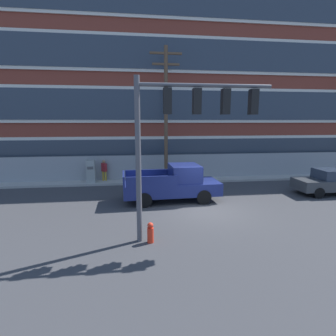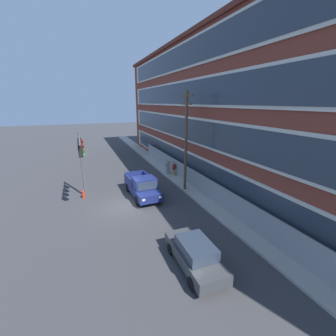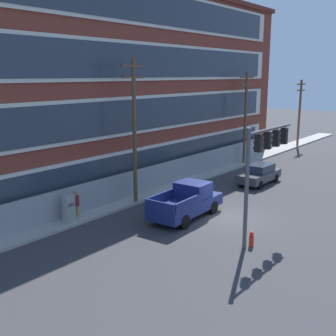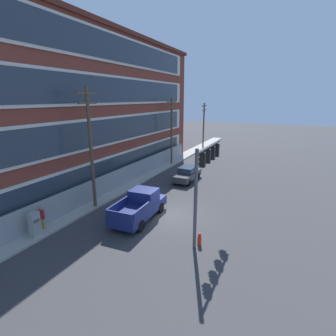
{
  "view_description": "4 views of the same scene",
  "coord_description": "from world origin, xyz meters",
  "px_view_note": "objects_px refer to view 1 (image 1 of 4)",
  "views": [
    {
      "loc": [
        -3.63,
        -12.27,
        4.45
      ],
      "look_at": [
        -1.54,
        4.05,
        1.52
      ],
      "focal_mm": 28.0,
      "sensor_mm": 36.0,
      "label": 1
    },
    {
      "loc": [
        17.3,
        -2.86,
        8.46
      ],
      "look_at": [
        1.96,
        3.17,
        3.6
      ],
      "focal_mm": 24.0,
      "sensor_mm": 36.0,
      "label": 2
    },
    {
      "loc": [
        -21.32,
        -12.01,
        8.46
      ],
      "look_at": [
        -3.35,
        2.01,
        3.37
      ],
      "focal_mm": 45.0,
      "sensor_mm": 36.0,
      "label": 3
    },
    {
      "loc": [
        -16.76,
        -7.38,
        8.63
      ],
      "look_at": [
        2.34,
        1.53,
        2.99
      ],
      "focal_mm": 28.0,
      "sensor_mm": 36.0,
      "label": 4
    }
  ],
  "objects_px": {
    "electrical_cabinet": "(91,172)",
    "pedestrian_near_cabinet": "(104,170)",
    "pickup_truck_navy": "(174,184)",
    "sedan_dark_grey": "(332,181)",
    "fire_hydrant": "(150,233)",
    "utility_pole_near_corner": "(166,111)",
    "traffic_signal_mast": "(184,121)"
  },
  "relations": [
    {
      "from": "electrical_cabinet",
      "to": "pedestrian_near_cabinet",
      "type": "distance_m",
      "value": 0.98
    },
    {
      "from": "pickup_truck_navy",
      "to": "sedan_dark_grey",
      "type": "distance_m",
      "value": 9.95
    },
    {
      "from": "pickup_truck_navy",
      "to": "fire_hydrant",
      "type": "relative_size",
      "value": 7.07
    },
    {
      "from": "utility_pole_near_corner",
      "to": "electrical_cabinet",
      "type": "height_order",
      "value": "utility_pole_near_corner"
    },
    {
      "from": "pickup_truck_navy",
      "to": "electrical_cabinet",
      "type": "xyz_separation_m",
      "value": [
        -5.27,
        4.55,
        -0.07
      ]
    },
    {
      "from": "traffic_signal_mast",
      "to": "utility_pole_near_corner",
      "type": "bearing_deg",
      "value": 87.23
    },
    {
      "from": "sedan_dark_grey",
      "to": "utility_pole_near_corner",
      "type": "relative_size",
      "value": 0.47
    },
    {
      "from": "pedestrian_near_cabinet",
      "to": "electrical_cabinet",
      "type": "bearing_deg",
      "value": -152.99
    },
    {
      "from": "fire_hydrant",
      "to": "utility_pole_near_corner",
      "type": "bearing_deg",
      "value": 79.65
    },
    {
      "from": "sedan_dark_grey",
      "to": "fire_hydrant",
      "type": "relative_size",
      "value": 5.69
    },
    {
      "from": "electrical_cabinet",
      "to": "traffic_signal_mast",
      "type": "bearing_deg",
      "value": -62.65
    },
    {
      "from": "sedan_dark_grey",
      "to": "electrical_cabinet",
      "type": "height_order",
      "value": "electrical_cabinet"
    },
    {
      "from": "utility_pole_near_corner",
      "to": "pickup_truck_navy",
      "type": "bearing_deg",
      "value": -91.03
    },
    {
      "from": "traffic_signal_mast",
      "to": "sedan_dark_grey",
      "type": "bearing_deg",
      "value": 26.05
    },
    {
      "from": "pickup_truck_navy",
      "to": "sedan_dark_grey",
      "type": "bearing_deg",
      "value": 0.65
    },
    {
      "from": "sedan_dark_grey",
      "to": "utility_pole_near_corner",
      "type": "bearing_deg",
      "value": 157.13
    },
    {
      "from": "pedestrian_near_cabinet",
      "to": "sedan_dark_grey",
      "type": "bearing_deg",
      "value": -18.77
    },
    {
      "from": "utility_pole_near_corner",
      "to": "electrical_cabinet",
      "type": "bearing_deg",
      "value": 177.15
    },
    {
      "from": "utility_pole_near_corner",
      "to": "pedestrian_near_cabinet",
      "type": "height_order",
      "value": "utility_pole_near_corner"
    },
    {
      "from": "traffic_signal_mast",
      "to": "utility_pole_near_corner",
      "type": "relative_size",
      "value": 0.63
    },
    {
      "from": "pickup_truck_navy",
      "to": "sedan_dark_grey",
      "type": "height_order",
      "value": "pickup_truck_navy"
    },
    {
      "from": "electrical_cabinet",
      "to": "pedestrian_near_cabinet",
      "type": "xyz_separation_m",
      "value": [
        0.87,
        0.45,
        0.09
      ]
    },
    {
      "from": "electrical_cabinet",
      "to": "sedan_dark_grey",
      "type": "bearing_deg",
      "value": -16.23
    },
    {
      "from": "traffic_signal_mast",
      "to": "pickup_truck_navy",
      "type": "distance_m",
      "value": 6.06
    },
    {
      "from": "fire_hydrant",
      "to": "electrical_cabinet",
      "type": "bearing_deg",
      "value": 110.59
    },
    {
      "from": "pedestrian_near_cabinet",
      "to": "pickup_truck_navy",
      "type": "bearing_deg",
      "value": -48.61
    },
    {
      "from": "electrical_cabinet",
      "to": "pedestrian_near_cabinet",
      "type": "bearing_deg",
      "value": 27.01
    },
    {
      "from": "traffic_signal_mast",
      "to": "electrical_cabinet",
      "type": "bearing_deg",
      "value": 117.35
    },
    {
      "from": "pedestrian_near_cabinet",
      "to": "fire_hydrant",
      "type": "height_order",
      "value": "pedestrian_near_cabinet"
    },
    {
      "from": "utility_pole_near_corner",
      "to": "traffic_signal_mast",
      "type": "bearing_deg",
      "value": -92.77
    },
    {
      "from": "pickup_truck_navy",
      "to": "pedestrian_near_cabinet",
      "type": "xyz_separation_m",
      "value": [
        -4.4,
        4.99,
        0.01
      ]
    },
    {
      "from": "sedan_dark_grey",
      "to": "fire_hydrant",
      "type": "height_order",
      "value": "sedan_dark_grey"
    }
  ]
}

